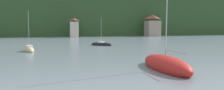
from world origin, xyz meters
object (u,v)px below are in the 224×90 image
object	(u,v)px
shore_building_west	(74,28)
sailboat_far_5	(101,44)
shore_building_westcentral	(152,26)
sailboat_far_8	(29,50)
sailboat_mid_0	(166,65)

from	to	relation	value
shore_building_west	sailboat_far_5	xyz separation A→B (m)	(2.89, -39.70, -3.54)
shore_building_westcentral	sailboat_far_8	bearing A→B (deg)	-133.64
sailboat_far_5	sailboat_mid_0	bearing A→B (deg)	-47.90
sailboat_mid_0	shore_building_west	bearing A→B (deg)	4.40
sailboat_mid_0	sailboat_far_8	distance (m)	23.66
shore_building_west	sailboat_far_8	xyz separation A→B (m)	(-10.96, -47.59, -3.49)
shore_building_west	sailboat_far_8	size ratio (longest dim) A/B	1.12
shore_building_west	sailboat_mid_0	distance (m)	66.45
shore_building_westcentral	sailboat_far_8	xyz separation A→B (m)	(-45.95, -48.19, -4.38)
shore_building_west	sailboat_mid_0	world-z (taller)	sailboat_mid_0
shore_building_westcentral	sailboat_far_5	world-z (taller)	shore_building_westcentral
shore_building_westcentral	sailboat_mid_0	xyz separation A→B (m)	(-31.42, -66.87, -4.27)
sailboat_mid_0	sailboat_far_8	xyz separation A→B (m)	(-14.53, 18.68, -0.11)
sailboat_mid_0	sailboat_far_5	bearing A→B (deg)	2.80
shore_building_west	sailboat_mid_0	xyz separation A→B (m)	(3.57, -66.27, -3.38)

